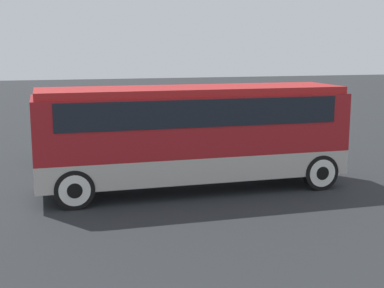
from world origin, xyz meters
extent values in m
plane|color=#26282B|center=(0.00, 0.00, 0.00)|extent=(120.00, 120.00, 0.00)
cube|color=#B7B2A8|center=(0.00, 0.00, 0.87)|extent=(9.64, 2.54, 0.77)
cube|color=maroon|center=(0.00, 0.00, 2.15)|extent=(9.64, 2.54, 1.80)
cube|color=black|center=(0.00, 0.00, 2.59)|extent=(8.49, 2.58, 0.81)
cube|color=#B21E1E|center=(0.00, 0.00, 3.16)|extent=(9.45, 2.33, 0.22)
cube|color=maroon|center=(4.67, 0.00, 1.89)|extent=(0.36, 2.43, 2.05)
cylinder|color=black|center=(3.92, -1.16, 0.57)|extent=(1.13, 0.28, 1.13)
cylinder|color=silver|center=(3.92, -1.16, 0.57)|extent=(0.88, 0.30, 0.88)
cylinder|color=black|center=(3.92, -1.16, 0.57)|extent=(0.43, 0.32, 0.43)
cylinder|color=black|center=(3.92, 1.16, 0.57)|extent=(1.13, 0.28, 1.13)
cylinder|color=silver|center=(3.92, 1.16, 0.57)|extent=(0.88, 0.30, 0.88)
cylinder|color=black|center=(3.92, 1.16, 0.57)|extent=(0.43, 0.32, 0.43)
cylinder|color=black|center=(-3.75, -1.16, 0.57)|extent=(1.13, 0.28, 1.13)
cylinder|color=silver|center=(-3.75, -1.16, 0.57)|extent=(0.88, 0.30, 0.88)
cylinder|color=black|center=(-3.75, -1.16, 0.57)|extent=(0.43, 0.32, 0.43)
cylinder|color=black|center=(-3.75, 1.16, 0.57)|extent=(1.13, 0.28, 1.13)
cylinder|color=silver|center=(-3.75, 1.16, 0.57)|extent=(0.88, 0.30, 0.88)
cylinder|color=black|center=(-3.75, 1.16, 0.57)|extent=(0.43, 0.32, 0.43)
cube|color=#2D5638|center=(4.41, 5.37, 0.54)|extent=(4.23, 1.86, 0.62)
cube|color=black|center=(4.24, 5.37, 1.14)|extent=(2.20, 1.67, 0.59)
cylinder|color=black|center=(6.09, 4.53, 0.31)|extent=(0.62, 0.22, 0.62)
cylinder|color=black|center=(6.09, 4.53, 0.31)|extent=(0.24, 0.26, 0.24)
cylinder|color=black|center=(6.09, 6.20, 0.31)|extent=(0.62, 0.22, 0.62)
cylinder|color=black|center=(6.09, 6.20, 0.31)|extent=(0.24, 0.26, 0.24)
cylinder|color=black|center=(2.72, 4.53, 0.31)|extent=(0.62, 0.22, 0.62)
cylinder|color=black|center=(2.72, 4.53, 0.31)|extent=(0.24, 0.26, 0.24)
cylinder|color=black|center=(2.72, 6.20, 0.31)|extent=(0.62, 0.22, 0.62)
cylinder|color=black|center=(2.72, 6.20, 0.31)|extent=(0.24, 0.26, 0.24)
cube|color=navy|center=(-2.28, 5.67, 0.54)|extent=(4.37, 1.77, 0.56)
cube|color=black|center=(-2.45, 5.67, 1.08)|extent=(2.27, 1.59, 0.52)
cylinder|color=black|center=(-0.57, 4.87, 0.34)|extent=(0.68, 0.22, 0.68)
cylinder|color=black|center=(-0.57, 4.87, 0.34)|extent=(0.26, 0.26, 0.26)
cylinder|color=black|center=(-0.57, 6.46, 0.34)|extent=(0.68, 0.22, 0.68)
cylinder|color=black|center=(-0.57, 6.46, 0.34)|extent=(0.26, 0.26, 0.26)
cylinder|color=black|center=(-3.99, 4.87, 0.34)|extent=(0.68, 0.22, 0.68)
cylinder|color=black|center=(-3.99, 4.87, 0.34)|extent=(0.26, 0.26, 0.26)
cylinder|color=black|center=(-3.99, 6.46, 0.34)|extent=(0.68, 0.22, 0.68)
cylinder|color=black|center=(-3.99, 6.46, 0.34)|extent=(0.26, 0.26, 0.26)
camera|label=1|loc=(-4.51, -15.96, 4.50)|focal=50.00mm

